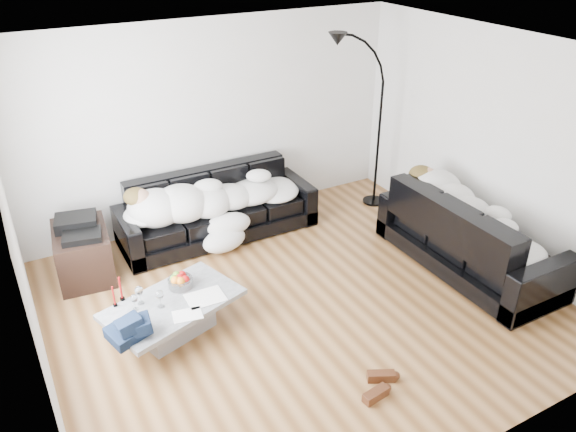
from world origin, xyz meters
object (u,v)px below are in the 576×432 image
shoes (378,385)px  floor_lamp (379,131)px  candle_right (121,289)px  av_cabinet (83,253)px  sofa_back (217,206)px  wine_glass_c (160,299)px  sofa_right (470,233)px  wine_glass_b (135,302)px  sleeper_right (473,217)px  sleeper_back (218,192)px  stereo (78,226)px  fruit_bowl (180,280)px  candle_left (114,297)px  wine_glass_a (140,295)px  coffee_table (174,317)px

shoes → floor_lamp: (2.13, 2.94, 1.02)m
candle_right → av_cabinet: size_ratio=0.31×
sofa_back → wine_glass_c: size_ratio=13.45×
sofa_right → wine_glass_b: (-3.70, 0.55, 0.01)m
sleeper_right → sleeper_back: bearing=47.8°
sofa_back → stereo: 1.70m
wine_glass_b → candle_right: bearing=108.7°
sleeper_right → fruit_bowl: 3.28m
fruit_bowl → floor_lamp: size_ratio=0.12×
sofa_back → candle_right: size_ratio=9.51×
candle_left → av_cabinet: bearing=92.9°
sofa_back → sleeper_back: (0.00, -0.05, 0.23)m
sleeper_back → candle_right: (-1.53, -1.27, -0.13)m
fruit_bowl → candle_left: 0.65m
sleeper_back → wine_glass_b: 2.09m
sofa_back → floor_lamp: size_ratio=1.16×
stereo → wine_glass_a: bearing=-66.1°
sofa_right → wine_glass_a: bearing=80.2°
wine_glass_b → wine_glass_c: bearing=-18.5°
sofa_right → candle_left: size_ratio=10.15×
fruit_bowl → floor_lamp: bearing=19.6°
av_cabinet → floor_lamp: bearing=4.8°
sleeper_right → fruit_bowl: (-3.20, 0.70, -0.21)m
coffee_table → wine_glass_c: bearing=-171.0°
av_cabinet → floor_lamp: size_ratio=0.39×
sofa_right → sleeper_right: size_ratio=1.17×
sofa_back → coffee_table: sofa_back is taller
sleeper_back → candle_left: bearing=-140.5°
wine_glass_a → wine_glass_c: (0.15, -0.15, -0.00)m
sleeper_back → wine_glass_c: bearing=-128.6°
candle_left → sofa_back: bearing=40.6°
candle_right → shoes: bearing=-47.3°
sleeper_back → coffee_table: size_ratio=1.65×
fruit_bowl → wine_glass_c: wine_glass_c is taller
shoes → av_cabinet: size_ratio=0.50×
sofa_right → fruit_bowl: sofa_right is taller
coffee_table → floor_lamp: size_ratio=0.59×
wine_glass_c → shoes: 2.14m
wine_glass_a → candle_left: candle_left is taller
sofa_back → wine_glass_b: (-1.46, -1.53, 0.05)m
sleeper_right → wine_glass_b: (-3.70, 0.55, -0.20)m
coffee_table → wine_glass_b: (-0.34, 0.06, 0.27)m
sofa_back → candle_left: (-1.62, -1.38, 0.07)m
fruit_bowl → av_cabinet: size_ratio=0.29×
sofa_right → shoes: bearing=117.5°
fruit_bowl → shoes: bearing=-57.6°
sleeper_right → stereo: bearing=63.4°
candle_left → coffee_table: bearing=-21.9°
wine_glass_c → candle_left: (-0.38, 0.22, 0.02)m
wine_glass_a → av_cabinet: bearing=102.1°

